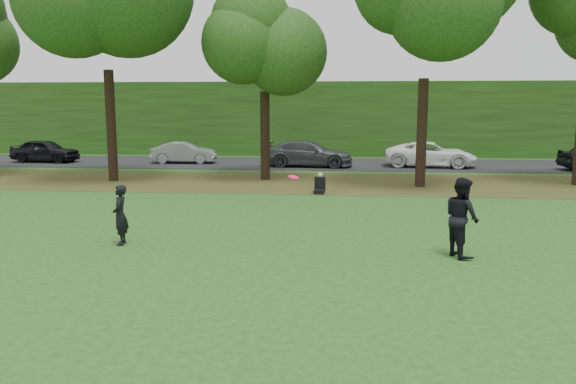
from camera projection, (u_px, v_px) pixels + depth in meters
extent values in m
plane|color=#1F4716|center=(312.00, 264.00, 12.67)|extent=(120.00, 120.00, 0.00)
cube|color=#4E401C|center=(328.00, 183.00, 25.44)|extent=(60.00, 7.00, 0.01)
cube|color=black|center=(332.00, 164.00, 33.30)|extent=(70.00, 7.00, 0.02)
cube|color=#1D3E11|center=(334.00, 119.00, 38.80)|extent=(70.00, 3.00, 5.00)
imported|color=black|center=(120.00, 215.00, 14.33)|extent=(0.49, 0.64, 1.55)
imported|color=black|center=(462.00, 217.00, 13.21)|extent=(0.99, 1.11, 1.89)
imported|color=black|center=(45.00, 151.00, 34.12)|extent=(4.16, 1.92, 1.38)
imported|color=#919298|center=(184.00, 152.00, 33.58)|extent=(3.90, 1.58, 1.26)
imported|color=#414549|center=(308.00, 154.00, 31.79)|extent=(5.13, 2.32, 1.46)
imported|color=white|center=(431.00, 154.00, 31.62)|extent=(5.28, 2.85, 1.41)
cylinder|color=#EC135A|center=(294.00, 177.00, 13.84)|extent=(0.27, 0.28, 0.12)
cube|color=black|center=(319.00, 192.00, 22.46)|extent=(0.43, 0.58, 0.16)
cube|color=black|center=(320.00, 184.00, 22.69)|extent=(0.44, 0.36, 0.56)
sphere|color=tan|center=(320.00, 175.00, 22.64)|extent=(0.22, 0.22, 0.22)
cylinder|color=black|center=(111.00, 126.00, 25.81)|extent=(0.44, 0.44, 5.08)
cylinder|color=black|center=(265.00, 136.00, 26.29)|extent=(0.44, 0.44, 4.12)
sphere|color=#1D3E11|center=(264.00, 30.00, 25.53)|extent=(5.80, 5.80, 5.80)
cylinder|color=black|center=(422.00, 133.00, 24.00)|extent=(0.44, 0.44, 4.62)
sphere|color=#1D3E11|center=(427.00, 2.00, 23.15)|extent=(6.60, 6.60, 6.60)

